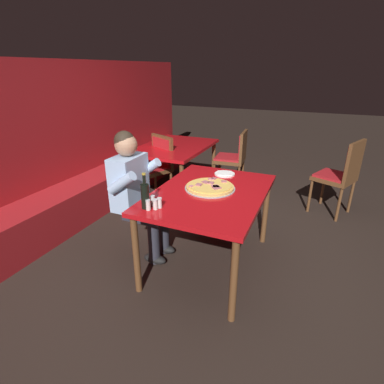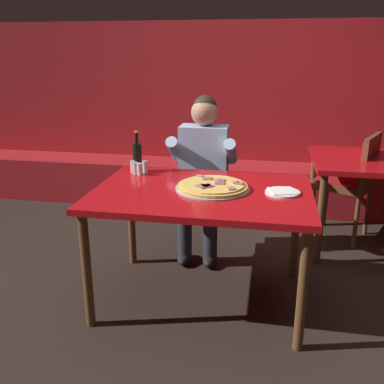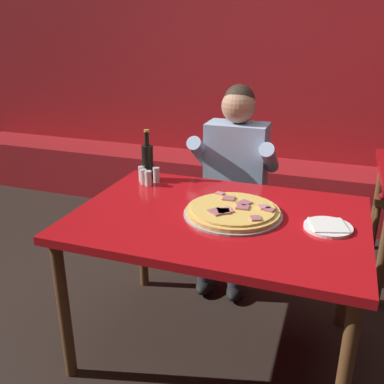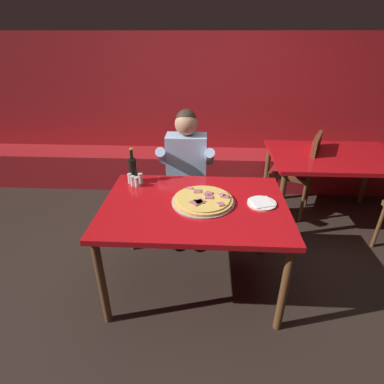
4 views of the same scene
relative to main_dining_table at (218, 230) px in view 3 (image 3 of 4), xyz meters
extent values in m
plane|color=black|center=(0.00, 0.00, -0.69)|extent=(24.00, 24.00, 0.00)
cube|color=#A3191E|center=(0.00, 2.18, 0.26)|extent=(6.80, 0.16, 1.90)
cube|color=#A3191E|center=(0.00, 1.86, -0.46)|extent=(6.46, 0.48, 0.46)
cylinder|color=brown|center=(-0.62, -0.42, -0.33)|extent=(0.06, 0.06, 0.73)
cylinder|color=brown|center=(0.62, -0.42, -0.33)|extent=(0.06, 0.06, 0.73)
cylinder|color=brown|center=(-0.62, 0.42, -0.33)|extent=(0.06, 0.06, 0.73)
cylinder|color=brown|center=(0.62, 0.42, -0.33)|extent=(0.06, 0.06, 0.73)
cube|color=#B20F14|center=(0.00, 0.00, 0.06)|extent=(1.35, 0.95, 0.04)
cylinder|color=#9E9EA3|center=(0.06, 0.02, 0.08)|extent=(0.46, 0.46, 0.01)
cylinder|color=#DBA856|center=(0.06, 0.02, 0.10)|extent=(0.44, 0.44, 0.02)
cylinder|color=#E0B251|center=(0.06, 0.02, 0.11)|extent=(0.40, 0.40, 0.01)
cube|color=#C6757A|center=(0.04, -0.03, 0.12)|extent=(0.09, 0.09, 0.01)
cube|color=#A85B66|center=(0.03, -0.04, 0.12)|extent=(0.07, 0.08, 0.01)
cube|color=#C6757A|center=(0.20, 0.07, 0.12)|extent=(0.07, 0.07, 0.01)
cube|color=#A85B66|center=(0.10, 0.03, 0.12)|extent=(0.06, 0.06, 0.01)
cube|color=#C6757A|center=(-0.04, 0.17, 0.12)|extent=(0.05, 0.04, 0.01)
cube|color=#A85B66|center=(0.01, -0.06, 0.12)|extent=(0.09, 0.09, 0.01)
cube|color=#A85B66|center=(0.10, 0.09, 0.12)|extent=(0.08, 0.08, 0.01)
cube|color=#A85B66|center=(0.19, -0.07, 0.12)|extent=(0.06, 0.06, 0.01)
cube|color=#A85B66|center=(0.02, 0.12, 0.12)|extent=(0.06, 0.05, 0.01)
cube|color=#A85B66|center=(0.23, 0.05, 0.12)|extent=(0.05, 0.05, 0.01)
cylinder|color=white|center=(0.49, 0.02, 0.09)|extent=(0.21, 0.21, 0.01)
cube|color=white|center=(0.49, 0.02, 0.10)|extent=(0.19, 0.19, 0.01)
cylinder|color=black|center=(-0.53, 0.35, 0.18)|extent=(0.07, 0.07, 0.20)
cylinder|color=black|center=(-0.53, 0.35, 0.32)|extent=(0.03, 0.03, 0.08)
cylinder|color=#B29933|center=(-0.53, 0.35, 0.36)|extent=(0.03, 0.03, 0.01)
cylinder|color=silver|center=(-0.55, 0.31, 0.11)|extent=(0.04, 0.04, 0.07)
cylinder|color=#B23323|center=(-0.55, 0.31, 0.10)|extent=(0.03, 0.03, 0.04)
cylinder|color=silver|center=(-0.55, 0.31, 0.16)|extent=(0.04, 0.04, 0.01)
cylinder|color=silver|center=(-0.46, 0.32, 0.11)|extent=(0.04, 0.04, 0.07)
cylinder|color=#516B33|center=(-0.46, 0.32, 0.10)|extent=(0.03, 0.03, 0.04)
cylinder|color=silver|center=(-0.46, 0.32, 0.16)|extent=(0.04, 0.04, 0.01)
cylinder|color=silver|center=(-0.52, 0.27, 0.11)|extent=(0.04, 0.04, 0.07)
cylinder|color=#28231E|center=(-0.52, 0.27, 0.10)|extent=(0.03, 0.03, 0.04)
cylinder|color=silver|center=(-0.52, 0.27, 0.16)|extent=(0.04, 0.04, 0.01)
cylinder|color=silver|center=(-0.48, 0.25, 0.11)|extent=(0.04, 0.04, 0.07)
cylinder|color=silver|center=(-0.48, 0.25, 0.10)|extent=(0.03, 0.03, 0.04)
cylinder|color=silver|center=(-0.48, 0.25, 0.16)|extent=(0.04, 0.04, 0.01)
ellipsoid|color=black|center=(-0.21, 0.49, -0.65)|extent=(0.11, 0.24, 0.09)
ellipsoid|color=black|center=(-0.01, 0.49, -0.65)|extent=(0.11, 0.24, 0.09)
cylinder|color=#282833|center=(-0.21, 0.49, -0.46)|extent=(0.11, 0.11, 0.43)
cylinder|color=#282833|center=(-0.01, 0.49, -0.46)|extent=(0.11, 0.11, 0.43)
cube|color=#282833|center=(-0.11, 0.59, -0.18)|extent=(0.34, 0.40, 0.12)
cube|color=#9EBCE0|center=(-0.11, 0.79, 0.09)|extent=(0.38, 0.22, 0.52)
cylinder|color=#9EBCE0|center=(-0.33, 0.71, 0.17)|extent=(0.09, 0.30, 0.25)
cylinder|color=#9EBCE0|center=(0.11, 0.71, 0.17)|extent=(0.09, 0.30, 0.25)
sphere|color=tan|center=(-0.11, 0.79, 0.45)|extent=(0.21, 0.21, 0.21)
sphere|color=#2D2319|center=(-0.11, 0.81, 0.49)|extent=(0.19, 0.19, 0.19)
cylinder|color=brown|center=(0.80, 1.15, -0.46)|extent=(0.04, 0.04, 0.47)
cylinder|color=brown|center=(0.81, 0.67, -0.33)|extent=(0.06, 0.06, 0.73)
cylinder|color=brown|center=(0.81, 1.45, -0.33)|extent=(0.06, 0.06, 0.73)
camera|label=1|loc=(-2.35, -0.83, 1.11)|focal=28.00mm
camera|label=2|loc=(0.40, -2.50, 0.90)|focal=40.00mm
camera|label=3|loc=(0.49, -1.77, 0.90)|focal=40.00mm
camera|label=4|loc=(0.08, -1.89, 1.19)|focal=28.00mm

